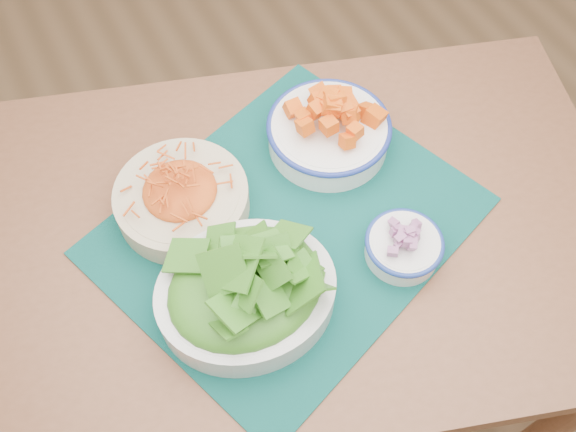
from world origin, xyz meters
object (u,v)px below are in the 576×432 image
Objects in this scene: table at (306,254)px; placemat at (288,226)px; squash_bowl at (329,125)px; carrot_bowl at (181,195)px; lettuce_bowl at (245,286)px; onion_bowl at (404,244)px.

placemat is (-0.03, 0.01, 0.11)m from table.
placemat is 0.20m from squash_bowl.
placemat is 0.19m from carrot_bowl.
placemat is 1.86× the size of lettuce_bowl.
lettuce_bowl is at bearing -84.80° from carrot_bowl.
placemat is at bearing 176.34° from table.
lettuce_bowl is (-0.27, -0.22, 0.01)m from squash_bowl.
squash_bowl is (0.29, 0.01, 0.01)m from carrot_bowl.
carrot_bowl is 0.29m from squash_bowl.
carrot_bowl is 2.12× the size of onion_bowl.
carrot_bowl reaches higher than onion_bowl.
lettuce_bowl is 2.44× the size of onion_bowl.
lettuce_bowl is at bearing -140.96° from squash_bowl.
squash_bowl is at bearing 67.19° from table.
table is 0.25m from lettuce_bowl.
placemat is 4.53× the size of onion_bowl.
lettuce_bowl is (0.02, -0.21, 0.03)m from carrot_bowl.
table is 0.26m from carrot_bowl.
squash_bowl reaches higher than table.
table is at bearing 131.72° from onion_bowl.
onion_bowl is (0.14, -0.14, 0.03)m from placemat.
placemat is at bearing 47.46° from lettuce_bowl.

